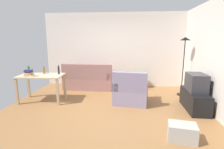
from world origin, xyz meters
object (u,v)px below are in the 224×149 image
(desk, at_px, (41,79))
(torchiere_lamp, at_px, (185,50))
(potted_plant, at_px, (142,79))
(storage_box, at_px, (182,132))
(bottle_amber, at_px, (44,70))
(book_stack, at_px, (29,73))
(bottle_dark, at_px, (59,70))
(couch, at_px, (89,80))
(tv_stand, at_px, (195,100))
(armchair, at_px, (131,92))
(tv, at_px, (196,83))
(bottle_green, at_px, (29,70))

(desk, bearing_deg, torchiere_lamp, 10.10)
(potted_plant, bearing_deg, storage_box, -81.77)
(bottle_amber, distance_m, book_stack, 0.45)
(potted_plant, relative_size, bottle_dark, 2.16)
(couch, height_order, tv_stand, couch)
(armchair, bearing_deg, potted_plant, -97.20)
(tv, relative_size, bottle_green, 2.64)
(potted_plant, height_order, bottle_amber, bottle_amber)
(desk, bearing_deg, potted_plant, 27.06)
(potted_plant, relative_size, armchair, 0.57)
(storage_box, relative_size, book_stack, 1.85)
(potted_plant, bearing_deg, armchair, -104.30)
(torchiere_lamp, xyz_separation_m, bottle_dark, (-3.67, -0.83, -0.54))
(bottle_green, distance_m, book_stack, 0.47)
(bottle_green, xyz_separation_m, bottle_dark, (0.93, -0.05, 0.02))
(couch, distance_m, bottle_green, 2.00)
(tv_stand, bearing_deg, torchiere_lamp, 0.00)
(torchiere_lamp, distance_m, storage_box, 3.03)
(bottle_dark, bearing_deg, bottle_green, 177.14)
(torchiere_lamp, bearing_deg, storage_box, -104.60)
(torchiere_lamp, xyz_separation_m, armchair, (-1.60, -0.90, -1.09))
(tv_stand, relative_size, tv, 1.83)
(armchair, distance_m, storage_box, 2.00)
(tv, bearing_deg, potted_plant, 31.75)
(tv, xyz_separation_m, potted_plant, (-1.19, 1.92, -0.37))
(potted_plant, bearing_deg, torchiere_lamp, -31.78)
(desk, distance_m, storage_box, 3.85)
(storage_box, relative_size, bottle_green, 2.11)
(potted_plant, xyz_separation_m, book_stack, (-3.18, -1.92, 0.51))
(couch, relative_size, bottle_amber, 7.48)
(couch, height_order, bottle_dark, bottle_dark)
(tv_stand, bearing_deg, armchair, 79.64)
(torchiere_lamp, relative_size, bottle_dark, 6.86)
(bottle_green, bearing_deg, bottle_amber, -2.24)
(desk, height_order, bottle_green, bottle_green)
(tv_stand, xyz_separation_m, bottle_amber, (-4.12, 0.38, 0.62))
(tv, bearing_deg, book_stack, 89.99)
(potted_plant, bearing_deg, tv, -58.25)
(bottle_green, relative_size, bottle_amber, 0.99)
(potted_plant, height_order, armchair, armchair)
(potted_plant, distance_m, armchair, 1.68)
(tv_stand, distance_m, storage_box, 1.64)
(torchiere_lamp, xyz_separation_m, book_stack, (-4.36, -1.19, -0.57))
(bottle_dark, bearing_deg, potted_plant, 32.31)
(tv, relative_size, bottle_dark, 2.27)
(tv_stand, xyz_separation_m, armchair, (-1.60, 0.29, 0.08))
(couch, relative_size, book_stack, 6.59)
(desk, height_order, potted_plant, desk)
(bottle_dark, bearing_deg, armchair, -1.77)
(couch, xyz_separation_m, book_stack, (-1.26, -1.61, 0.54))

